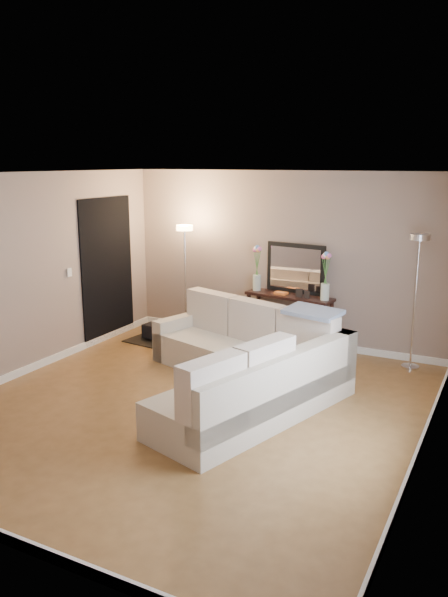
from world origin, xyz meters
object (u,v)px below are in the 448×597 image
at_px(floor_lamp_lit, 185,259).
at_px(floor_lamp_unlit, 417,275).
at_px(sectional_sofa, 246,364).
at_px(console_table, 284,318).

relative_size(floor_lamp_lit, floor_lamp_unlit, 0.98).
relative_size(sectional_sofa, floor_lamp_lit, 1.82).
xyz_separation_m(sectional_sofa, console_table, (-0.24, 1.83, 0.11)).
height_order(floor_lamp_lit, floor_lamp_unlit, floor_lamp_unlit).
relative_size(sectional_sofa, console_table, 2.37).
bearing_deg(floor_lamp_lit, sectional_sofa, -41.84).
xyz_separation_m(console_table, floor_lamp_lit, (-1.57, -0.21, 0.79)).
xyz_separation_m(console_table, floor_lamp_unlit, (1.86, -0.06, 0.82)).
bearing_deg(console_table, floor_lamp_lit, -172.51).
bearing_deg(floor_lamp_unlit, sectional_sofa, -132.56).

